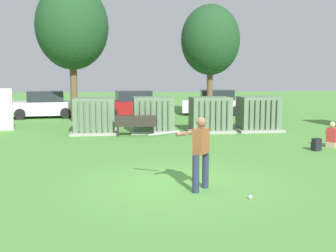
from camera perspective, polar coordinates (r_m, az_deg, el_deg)
The scene contains 15 objects.
ground_plane at distance 10.62m, azimuth 1.43°, elevation -7.80°, with size 96.00×96.00×0.00m, color #51933D.
transformer_west at distance 19.23m, azimuth -9.98°, elevation 1.33°, with size 2.10×1.70×1.62m.
transformer_mid_west at distance 19.44m, azimuth -2.04°, elevation 1.50°, with size 2.10×1.70×1.62m.
transformer_mid_east at distance 19.61m, azimuth 5.75°, elevation 1.52°, with size 2.10×1.70×1.62m.
transformer_east at distance 20.27m, azimuth 12.16°, elevation 1.58°, with size 2.10×1.70×1.62m.
park_bench at distance 18.22m, azimuth -4.44°, elevation 0.28°, with size 1.82×0.49×0.92m.
batter at distance 9.86m, azimuth 4.21°, elevation -3.19°, with size 1.39×1.24×1.74m.
sports_ball at distance 9.52m, azimuth 11.14°, elevation -9.47°, with size 0.09×0.09×0.09m, color white.
seated_spectator at distance 16.74m, azimuth 21.52°, elevation -1.39°, with size 0.76×0.71×0.96m.
backpack at distance 15.78m, azimuth 19.52°, elevation -2.41°, with size 0.37×0.35×0.44m.
tree_left at distance 24.32m, azimuth -12.92°, elevation 13.02°, with size 4.00×4.00×7.64m.
tree_center_left at distance 26.02m, azimuth 5.78°, elevation 11.53°, with size 3.57×3.57×6.82m.
parked_car_leftmost at distance 26.65m, azimuth -16.51°, elevation 2.72°, with size 4.37×2.28×1.62m.
parked_car_left_of_center at distance 26.27m, azimuth -4.94°, elevation 2.93°, with size 4.37×2.29×1.62m.
parked_car_right_of_center at distance 27.46m, azimuth 6.42°, elevation 3.11°, with size 4.40×2.36×1.62m.
Camera 1 is at (-1.53, -10.14, 2.78)m, focal length 44.79 mm.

